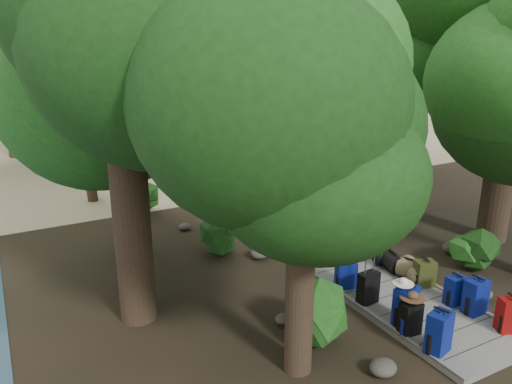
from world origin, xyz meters
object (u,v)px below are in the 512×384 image
duffel_right_black (392,261)px  sun_lounger (249,156)px  backpack_left_b (410,316)px  backpack_left_c (406,304)px  backpack_right_c (456,289)px  duffel_right_khaki (412,269)px  suitcase_on_boardwalk (368,288)px  backpack_right_a (510,313)px  backpack_left_a (439,330)px  lone_suitcase_on_sand (206,166)px  backpack_right_b (476,295)px  backpack_right_d (424,272)px  backpack_left_d (346,273)px  kayak (116,173)px

duffel_right_black → sun_lounger: bearing=95.0°
backpack_left_b → duffel_right_black: bearing=58.7°
backpack_left_b → sun_lounger: size_ratio=0.38×
backpack_left_c → backpack_right_c: bearing=-14.3°
duffel_right_khaki → suitcase_on_boardwalk: 1.59m
backpack_right_a → duffel_right_khaki: (-0.01, 2.30, -0.15)m
backpack_left_a → lone_suitcase_on_sand: (1.06, 12.25, -0.15)m
backpack_right_b → sun_lounger: size_ratio=0.43×
backpack_right_a → suitcase_on_boardwalk: backpack_right_a is taller
backpack_left_c → backpack_right_d: size_ratio=1.33×
backpack_left_b → backpack_right_b: 1.57m
backpack_right_a → backpack_left_c: bearing=167.5°
backpack_right_a → backpack_right_d: size_ratio=1.13×
backpack_left_b → backpack_right_a: backpack_right_a is taller
duffel_right_black → suitcase_on_boardwalk: size_ratio=0.99×
backpack_left_d → backpack_right_b: 2.47m
backpack_left_b → lone_suitcase_on_sand: size_ratio=0.94×
duffel_right_black → sun_lounger: 10.85m
backpack_right_d → kayak: (-3.53, 11.91, -0.25)m
backpack_right_a → backpack_right_d: (-0.05, 1.92, -0.04)m
duffel_right_khaki → backpack_left_a: bearing=-153.8°
backpack_left_c → backpack_right_a: bearing=-52.4°
backpack_left_c → duffel_right_black: size_ratio=1.28×
backpack_left_b → duffel_right_black: (1.49, 2.04, -0.13)m
backpack_left_d → backpack_left_a: bearing=-71.1°
duffel_right_khaki → backpack_left_c: bearing=-166.3°
backpack_left_b → suitcase_on_boardwalk: bearing=92.6°
backpack_left_a → duffel_right_black: backpack_left_a is taller
backpack_right_c → backpack_left_a: bearing=-146.9°
kayak → duffel_right_black: bearing=-83.2°
backpack_right_d → kayak: backpack_right_d is taller
backpack_left_a → sun_lounger: backpack_left_a is taller
duffel_right_khaki → duffel_right_black: (-0.09, 0.51, 0.00)m
backpack_left_c → kayak: 12.99m
duffel_right_khaki → backpack_right_d: bearing=-123.4°
backpack_right_b → suitcase_on_boardwalk: size_ratio=1.17×
lone_suitcase_on_sand → backpack_left_c: bearing=-92.8°
backpack_left_a → duffel_right_khaki: 2.67m
backpack_left_b → backpack_right_b: (1.57, -0.08, 0.05)m
kayak → backpack_right_c: bearing=-85.3°
backpack_right_a → backpack_right_c: bearing=116.3°
backpack_left_a → kayak: (-2.01, 13.68, -0.34)m
backpack_left_b → kayak: bearing=103.5°
backpack_left_a → backpack_right_a: (1.58, -0.15, -0.05)m
backpack_right_a → duffel_right_black: bearing=114.2°
backpack_right_b → backpack_right_c: bearing=96.4°
duffel_right_khaki → sun_lounger: sun_lounger is taller
backpack_right_c → lone_suitcase_on_sand: backpack_right_c is taller
kayak → backpack_left_d: bearing=-90.2°
backpack_right_d → sun_lounger: bearing=96.2°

